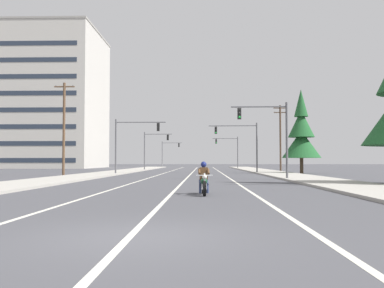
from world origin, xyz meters
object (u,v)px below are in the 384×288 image
Objects in this scene: traffic_signal_far_right at (230,148)px; traffic_signal_far_left at (168,150)px; motorcycle_with_rider at (204,181)px; utility_pole_right_far at (280,136)px; traffic_signal_mid_left at (152,145)px; traffic_signal_near_right at (271,129)px; traffic_signal_mid_right at (242,139)px; traffic_signal_near_left at (131,137)px; apartment_building_far_left_block at (53,100)px; conifer_tree_right_verge_far at (301,135)px; utility_pole_left_near at (64,127)px.

traffic_signal_far_right and traffic_signal_far_left have the same top height.
motorcycle_with_rider is 0.23× the size of utility_pole_right_far.
traffic_signal_mid_left is at bearing -134.84° from traffic_signal_far_right.
traffic_signal_far_right is 23.74m from traffic_signal_far_left.
traffic_signal_far_right is (-0.19, 48.17, 0.03)m from traffic_signal_near_right.
traffic_signal_near_right is 1.00× the size of traffic_signal_mid_right.
traffic_signal_near_left is 0.65× the size of utility_pole_right_far.
traffic_signal_near_right is 18.43m from traffic_signal_mid_right.
traffic_signal_near_left is 0.21× the size of apartment_building_far_left_block.
traffic_signal_far_right is 41.25m from apartment_building_far_left_block.
apartment_building_far_left_block is (-44.78, 42.10, 10.38)m from conifer_tree_right_verge_far.
traffic_signal_mid_right is 7.06m from conifer_tree_right_verge_far.
traffic_signal_far_left reaches higher than motorcycle_with_rider.
apartment_building_far_left_block reaches higher than traffic_signal_far_left.
apartment_building_far_left_block is (-18.99, 50.14, 10.05)m from utility_pole_left_near.
traffic_signal_mid_left is at bearing 128.88° from traffic_signal_mid_right.
traffic_signal_near_left and traffic_signal_far_right have the same top height.
traffic_signal_far_right is at bearing -54.81° from traffic_signal_far_left.
traffic_signal_mid_left is at bearing 77.24° from utility_pole_left_near.
traffic_signal_mid_right is at bearing 81.93° from motorcycle_with_rider.
motorcycle_with_rider is 16.73m from traffic_signal_near_right.
motorcycle_with_rider is at bearing -59.48° from utility_pole_left_near.
traffic_signal_near_right is 71.09m from apartment_building_far_left_block.
motorcycle_with_rider is 0.23× the size of utility_pole_left_near.
conifer_tree_right_verge_far is at bearing -68.46° from traffic_signal_far_left.
utility_pole_left_near is at bearing -141.36° from traffic_signal_near_left.
traffic_signal_mid_left is at bearing 137.85° from conifer_tree_right_verge_far.
utility_pole_right_far is (19.42, -6.85, 1.05)m from traffic_signal_mid_left.
motorcycle_with_rider is at bearing -84.17° from traffic_signal_far_left.
utility_pole_left_near is 54.55m from apartment_building_far_left_block.
utility_pole_left_near is at bearing -95.50° from traffic_signal_far_left.
traffic_signal_far_left is 0.62× the size of conifer_tree_right_verge_far.
traffic_signal_mid_right is 0.66× the size of utility_pole_left_near.
utility_pole_left_near is 0.94× the size of conifer_tree_right_verge_far.
traffic_signal_far_left is at bearing 111.54° from conifer_tree_right_verge_far.
utility_pole_right_far reaches higher than motorcycle_with_rider.
traffic_signal_far_left is 0.66× the size of utility_pole_left_near.
traffic_signal_far_left is (-8.48, 83.03, 3.51)m from motorcycle_with_rider.
utility_pole_left_near reaches higher than traffic_signal_far_left.
conifer_tree_right_verge_far is at bearing -43.23° from apartment_building_far_left_block.
traffic_signal_near_left is 52.90m from apartment_building_far_left_block.
traffic_signal_near_left is (-13.57, 13.37, 0.07)m from traffic_signal_near_right.
traffic_signal_mid_left is 20.62m from utility_pole_right_far.
traffic_signal_mid_right is 11.36m from utility_pole_right_far.
apartment_building_far_left_block is at bearing 135.94° from traffic_signal_mid_left.
motorcycle_with_rider is 50.88m from traffic_signal_mid_left.
traffic_signal_far_right is at bearing 90.22° from traffic_signal_near_right.
traffic_signal_near_left is 0.66× the size of utility_pole_left_near.
utility_pole_left_near is (-19.55, 8.58, 0.86)m from traffic_signal_near_right.
traffic_signal_mid_right and traffic_signal_far_left have the same top height.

